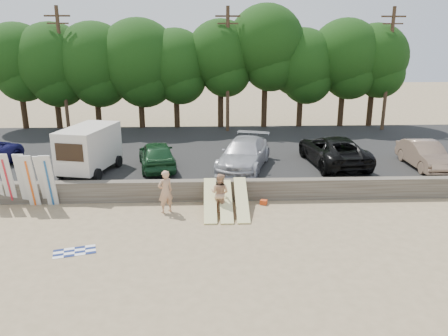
# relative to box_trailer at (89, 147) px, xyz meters

# --- Properties ---
(ground) EXTENTS (120.00, 120.00, 0.00)m
(ground) POSITION_rel_box_trailer_xyz_m (5.71, -5.49, -2.06)
(ground) COLOR tan
(ground) RESTS_ON ground
(seawall) EXTENTS (44.00, 0.50, 1.00)m
(seawall) POSITION_rel_box_trailer_xyz_m (5.71, -2.49, -1.56)
(seawall) COLOR #6B6356
(seawall) RESTS_ON ground
(parking_lot) EXTENTS (44.00, 14.50, 0.70)m
(parking_lot) POSITION_rel_box_trailer_xyz_m (5.71, 5.01, -1.71)
(parking_lot) COLOR #282828
(parking_lot) RESTS_ON ground
(treeline) EXTENTS (32.50, 6.27, 9.34)m
(treeline) POSITION_rel_box_trailer_xyz_m (4.89, 12.10, 3.99)
(treeline) COLOR #382616
(treeline) RESTS_ON parking_lot
(utility_poles) EXTENTS (25.80, 0.26, 9.00)m
(utility_poles) POSITION_rel_box_trailer_xyz_m (7.71, 10.51, 3.36)
(utility_poles) COLOR #473321
(utility_poles) RESTS_ON parking_lot
(box_trailer) EXTENTS (2.86, 4.16, 2.43)m
(box_trailer) POSITION_rel_box_trailer_xyz_m (0.00, 0.00, 0.00)
(box_trailer) COLOR beige
(box_trailer) RESTS_ON parking_lot
(car_1) EXTENTS (2.61, 4.72, 1.52)m
(car_1) POSITION_rel_box_trailer_xyz_m (3.41, 0.63, -0.60)
(car_1) COLOR #173F20
(car_1) RESTS_ON parking_lot
(car_2) EXTENTS (3.71, 5.85, 1.58)m
(car_2) POSITION_rel_box_trailer_xyz_m (8.13, 0.50, -0.57)
(car_2) COLOR #B4B4BA
(car_2) RESTS_ON parking_lot
(car_3) EXTENTS (3.15, 6.00, 1.61)m
(car_3) POSITION_rel_box_trailer_xyz_m (13.16, 1.07, -0.56)
(car_3) COLOR black
(car_3) RESTS_ON parking_lot
(car_4) EXTENTS (1.57, 4.35, 1.43)m
(car_4) POSITION_rel_box_trailer_xyz_m (17.97, 0.23, -0.65)
(car_4) COLOR #8E715A
(car_4) RESTS_ON parking_lot
(surfboard_upright_2) EXTENTS (0.52, 0.57, 2.57)m
(surfboard_upright_2) POSITION_rel_box_trailer_xyz_m (-3.03, -2.89, -0.78)
(surfboard_upright_2) COLOR silver
(surfboard_upright_2) RESTS_ON ground
(surfboard_upright_3) EXTENTS (0.52, 0.59, 2.56)m
(surfboard_upright_3) POSITION_rel_box_trailer_xyz_m (-2.31, -2.92, -0.78)
(surfboard_upright_3) COLOR silver
(surfboard_upright_3) RESTS_ON ground
(surfboard_upright_4) EXTENTS (0.51, 0.65, 2.55)m
(surfboard_upright_4) POSITION_rel_box_trailer_xyz_m (-1.93, -3.11, -0.79)
(surfboard_upright_4) COLOR silver
(surfboard_upright_4) RESTS_ON ground
(surfboard_upright_5) EXTENTS (0.51, 0.81, 2.51)m
(surfboard_upright_5) POSITION_rel_box_trailer_xyz_m (-1.35, -3.01, -0.81)
(surfboard_upright_5) COLOR silver
(surfboard_upright_5) RESTS_ON ground
(surfboard_upright_6) EXTENTS (0.52, 0.68, 2.54)m
(surfboard_upright_6) POSITION_rel_box_trailer_xyz_m (-1.10, -3.10, -0.79)
(surfboard_upright_6) COLOR silver
(surfboard_upright_6) RESTS_ON ground
(surfboard_low_0) EXTENTS (0.56, 2.82, 1.16)m
(surfboard_low_0) POSITION_rel_box_trailer_xyz_m (6.24, -4.04, -1.48)
(surfboard_low_0) COLOR beige
(surfboard_low_0) RESTS_ON ground
(surfboard_low_1) EXTENTS (0.56, 2.86, 1.05)m
(surfboard_low_1) POSITION_rel_box_trailer_xyz_m (6.94, -4.04, -1.54)
(surfboard_low_1) COLOR beige
(surfboard_low_1) RESTS_ON ground
(surfboard_low_2) EXTENTS (0.56, 2.81, 1.18)m
(surfboard_low_2) POSITION_rel_box_trailer_xyz_m (7.65, -4.04, -1.47)
(surfboard_low_2) COLOR beige
(surfboard_low_2) RESTS_ON ground
(beachgoer_a) EXTENTS (0.85, 0.77, 1.96)m
(beachgoer_a) POSITION_rel_box_trailer_xyz_m (4.26, -3.95, -1.09)
(beachgoer_a) COLOR tan
(beachgoer_a) RESTS_ON ground
(beachgoer_b) EXTENTS (1.07, 0.98, 1.78)m
(beachgoer_b) POSITION_rel_box_trailer_xyz_m (6.68, -3.98, -1.17)
(beachgoer_b) COLOR tan
(beachgoer_b) RESTS_ON ground
(cooler) EXTENTS (0.40, 0.32, 0.32)m
(cooler) POSITION_rel_box_trailer_xyz_m (7.75, -3.09, -1.90)
(cooler) COLOR #23813B
(cooler) RESTS_ON ground
(gear_bag) EXTENTS (0.38, 0.35, 0.22)m
(gear_bag) POSITION_rel_box_trailer_xyz_m (8.76, -3.19, -1.95)
(gear_bag) COLOR #DF481A
(gear_bag) RESTS_ON ground
(beach_towel) EXTENTS (1.86, 1.86, 0.00)m
(beach_towel) POSITION_rel_box_trailer_xyz_m (1.23, -7.64, -2.06)
(beach_towel) COLOR white
(beach_towel) RESTS_ON ground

